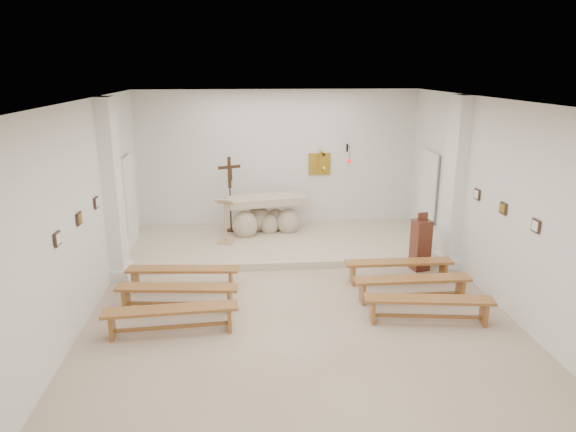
{
  "coord_description": "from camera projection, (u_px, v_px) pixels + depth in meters",
  "views": [
    {
      "loc": [
        -0.88,
        -7.78,
        4.0
      ],
      "look_at": [
        -0.05,
        1.6,
        1.27
      ],
      "focal_mm": 32.0,
      "sensor_mm": 36.0,
      "label": 1
    }
  ],
  "objects": [
    {
      "name": "bench_left_second",
      "position": [
        177.0,
        292.0,
        8.72
      ],
      "size": [
        2.09,
        0.55,
        0.44
      ],
      "rotation": [
        0.0,
        0.0,
        -0.11
      ],
      "color": "#95592B",
      "rests_on": "ground"
    },
    {
      "name": "pilaster_right",
      "position": [
        455.0,
        184.0,
        10.35
      ],
      "size": [
        0.26,
        0.55,
        3.5
      ],
      "primitive_type": "cube",
      "color": "white",
      "rests_on": "ground"
    },
    {
      "name": "bench_left_third",
      "position": [
        171.0,
        315.0,
        7.93
      ],
      "size": [
        2.08,
        0.46,
        0.44
      ],
      "rotation": [
        0.0,
        0.0,
        0.07
      ],
      "color": "#95592B",
      "rests_on": "ground"
    },
    {
      "name": "bench_right_second",
      "position": [
        412.0,
        284.0,
        9.07
      ],
      "size": [
        2.07,
        0.33,
        0.44
      ],
      "rotation": [
        0.0,
        0.0,
        0.0
      ],
      "color": "#95592B",
      "rests_on": "ground"
    },
    {
      "name": "potted_plant",
      "position": [
        245.0,
        224.0,
        12.32
      ],
      "size": [
        0.57,
        0.54,
        0.49
      ],
      "primitive_type": "imported",
      "rotation": [
        0.0,
        0.0,
        0.49
      ],
      "color": "#345D25",
      "rests_on": "sanctuary_platform"
    },
    {
      "name": "radiator_left",
      "position": [
        125.0,
        251.0,
        10.85
      ],
      "size": [
        0.1,
        0.85,
        0.52
      ],
      "primitive_type": "cube",
      "color": "silver",
      "rests_on": "ground"
    },
    {
      "name": "radiator_right",
      "position": [
        439.0,
        242.0,
        11.43
      ],
      "size": [
        0.1,
        0.85,
        0.52
      ],
      "primitive_type": "cube",
      "color": "silver",
      "rests_on": "ground"
    },
    {
      "name": "wall_right",
      "position": [
        510.0,
        210.0,
        8.44
      ],
      "size": [
        0.02,
        10.0,
        3.5
      ],
      "primitive_type": "cube",
      "color": "silver",
      "rests_on": "ground"
    },
    {
      "name": "sanctuary_platform",
      "position": [
        283.0,
        243.0,
        11.96
      ],
      "size": [
        6.98,
        3.0,
        0.15
      ],
      "primitive_type": "cube",
      "color": "beige",
      "rests_on": "ground"
    },
    {
      "name": "station_frame_right_mid",
      "position": [
        503.0,
        208.0,
        8.64
      ],
      "size": [
        0.03,
        0.2,
        0.2
      ],
      "primitive_type": "cube",
      "color": "#382318",
      "rests_on": "wall_right"
    },
    {
      "name": "bench_left_front",
      "position": [
        183.0,
        273.0,
        9.51
      ],
      "size": [
        2.09,
        0.51,
        0.44
      ],
      "rotation": [
        0.0,
        0.0,
        -0.09
      ],
      "color": "#95592B",
      "rests_on": "ground"
    },
    {
      "name": "lectern",
      "position": [
        225.0,
        221.0,
        11.58
      ],
      "size": [
        0.44,
        0.4,
        1.07
      ],
      "rotation": [
        0.0,
        0.0,
        -0.27
      ],
      "color": "tan",
      "rests_on": "sanctuary_platform"
    },
    {
      "name": "wall_back",
      "position": [
        278.0,
        160.0,
        12.92
      ],
      "size": [
        7.0,
        0.02,
        3.5
      ],
      "primitive_type": "cube",
      "color": "silver",
      "rests_on": "ground"
    },
    {
      "name": "crucifix_stand",
      "position": [
        230.0,
        189.0,
        12.28
      ],
      "size": [
        0.53,
        0.25,
        1.83
      ],
      "rotation": [
        0.0,
        0.0,
        0.37
      ],
      "color": "#321F10",
      "rests_on": "sanctuary_platform"
    },
    {
      "name": "gold_wall_relief",
      "position": [
        320.0,
        164.0,
        13.01
      ],
      "size": [
        0.55,
        0.04,
        0.55
      ],
      "primitive_type": "cube",
      "color": "gold",
      "rests_on": "wall_back"
    },
    {
      "name": "bench_right_front",
      "position": [
        399.0,
        266.0,
        9.86
      ],
      "size": [
        2.07,
        0.35,
        0.44
      ],
      "rotation": [
        0.0,
        0.0,
        -0.01
      ],
      "color": "#95592B",
      "rests_on": "ground"
    },
    {
      "name": "bench_right_third",
      "position": [
        429.0,
        304.0,
        8.27
      ],
      "size": [
        2.09,
        0.61,
        0.44
      ],
      "rotation": [
        0.0,
        0.0,
        -0.14
      ],
      "color": "#95592B",
      "rests_on": "ground"
    },
    {
      "name": "station_frame_right_front",
      "position": [
        536.0,
        226.0,
        7.68
      ],
      "size": [
        0.03,
        0.2,
        0.2
      ],
      "primitive_type": "cube",
      "color": "#382318",
      "rests_on": "wall_right"
    },
    {
      "name": "ground",
      "position": [
        299.0,
        315.0,
        8.63
      ],
      "size": [
        7.0,
        10.0,
        0.0
      ],
      "primitive_type": "cube",
      "color": "#C0AB8A",
      "rests_on": "ground"
    },
    {
      "name": "station_frame_left_rear",
      "position": [
        96.0,
        202.0,
        9.01
      ],
      "size": [
        0.03,
        0.2,
        0.2
      ],
      "primitive_type": "cube",
      "color": "#382318",
      "rests_on": "wall_left"
    },
    {
      "name": "wall_left",
      "position": [
        74.0,
        220.0,
        7.85
      ],
      "size": [
        0.02,
        10.0,
        3.5
      ],
      "primitive_type": "cube",
      "color": "silver",
      "rests_on": "ground"
    },
    {
      "name": "station_frame_left_mid",
      "position": [
        79.0,
        219.0,
        8.05
      ],
      "size": [
        0.03,
        0.2,
        0.2
      ],
      "primitive_type": "cube",
      "color": "#382318",
      "rests_on": "wall_left"
    },
    {
      "name": "donation_pedestal",
      "position": [
        421.0,
        245.0,
        10.44
      ],
      "size": [
        0.38,
        0.38,
        1.21
      ],
      "rotation": [
        0.0,
        0.0,
        0.2
      ],
      "color": "#542418",
      "rests_on": "ground"
    },
    {
      "name": "ceiling",
      "position": [
        301.0,
        103.0,
        7.66
      ],
      "size": [
        7.0,
        10.0,
        0.02
      ],
      "primitive_type": "cube",
      "color": "silver",
      "rests_on": "wall_back"
    },
    {
      "name": "altar",
      "position": [
        266.0,
        217.0,
        12.41
      ],
      "size": [
        2.0,
        1.09,
        0.98
      ],
      "rotation": [
        0.0,
        0.0,
        0.2
      ],
      "color": "#C4B295",
      "rests_on": "sanctuary_platform"
    },
    {
      "name": "station_frame_right_rear",
      "position": [
        477.0,
        194.0,
        9.6
      ],
      "size": [
        0.03,
        0.2,
        0.2
      ],
      "primitive_type": "cube",
      "color": "#382318",
      "rests_on": "wall_right"
    },
    {
      "name": "sanctuary_lamp",
      "position": [
        349.0,
        159.0,
        12.78
      ],
      "size": [
        0.11,
        0.36,
        0.44
      ],
      "color": "black",
      "rests_on": "wall_back"
    },
    {
      "name": "pilaster_left",
      "position": [
        113.0,
        190.0,
        9.78
      ],
      "size": [
        0.26,
        0.55,
        3.5
      ],
      "primitive_type": "cube",
      "color": "white",
      "rests_on": "ground"
    },
    {
      "name": "station_frame_left_front",
      "position": [
        58.0,
        239.0,
        7.1
      ],
      "size": [
        0.03,
        0.2,
        0.2
      ],
      "primitive_type": "cube",
      "color": "#382318",
      "rests_on": "wall_left"
    }
  ]
}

